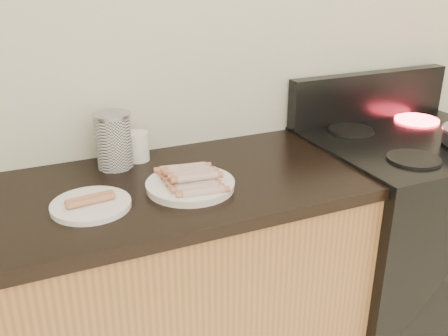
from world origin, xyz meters
name	(u,v)px	position (x,y,z in m)	size (l,w,h in m)	color
wall_back	(191,35)	(0.00, 2.00, 1.30)	(4.00, 0.04, 2.60)	silver
stove	(399,242)	(0.78, 1.68, 0.46)	(0.76, 0.65, 0.91)	black
stove_panel	(369,96)	(0.78, 1.96, 1.01)	(0.76, 0.06, 0.20)	black
burner_near_left	(414,159)	(0.61, 1.51, 0.92)	(0.18, 0.18, 0.01)	black
burner_far_left	(351,130)	(0.61, 1.84, 0.92)	(0.18, 0.18, 0.01)	black
burner_far_right	(417,120)	(0.95, 1.84, 0.92)	(0.18, 0.18, 0.01)	#FF1E2D
main_plate	(190,186)	(-0.15, 1.62, 0.91)	(0.27, 0.27, 0.02)	white
side_plate	(91,205)	(-0.45, 1.62, 0.91)	(0.22, 0.22, 0.02)	silver
hotdog_pile	(190,177)	(-0.15, 1.62, 0.94)	(0.12, 0.24, 0.05)	maroon
plain_sausages	(90,199)	(-0.45, 1.62, 0.93)	(0.12, 0.06, 0.02)	#D5803E
canister	(114,141)	(-0.32, 1.89, 0.99)	(0.12, 0.12, 0.19)	silver
mug	(137,146)	(-0.24, 1.92, 0.95)	(0.08, 0.08, 0.10)	white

